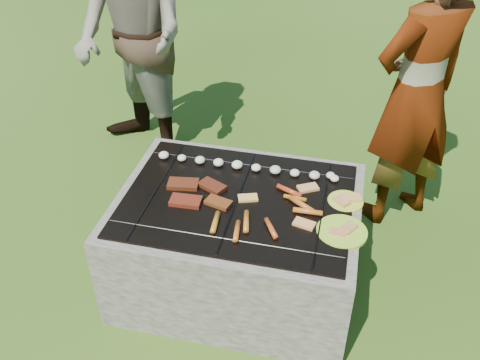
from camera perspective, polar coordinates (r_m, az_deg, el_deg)
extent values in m
plane|color=#224511|center=(3.26, -0.20, -10.47)|extent=(60.00, 60.00, 0.00)
cube|color=#9C968B|center=(3.35, 1.40, -1.96)|extent=(1.30, 0.18, 0.60)
cube|color=#A79E94|center=(2.77, -2.21, -12.23)|extent=(1.30, 0.18, 0.60)
cube|color=#A89F95|center=(3.19, -10.08, -4.95)|extent=(0.18, 0.64, 0.60)
cube|color=#9F988D|center=(3.01, 10.34, -8.16)|extent=(0.18, 0.64, 0.60)
cube|color=black|center=(3.09, -0.21, -7.42)|extent=(0.94, 0.64, 0.48)
sphere|color=#FF5914|center=(2.94, -0.22, -4.33)|extent=(0.10, 0.10, 0.10)
cube|color=black|center=(2.85, -0.23, -2.10)|extent=(1.20, 0.90, 0.01)
cylinder|color=black|center=(2.96, -8.73, -0.76)|extent=(0.01, 0.88, 0.01)
cylinder|color=black|center=(2.85, -0.23, -2.01)|extent=(0.01, 0.88, 0.01)
cylinder|color=black|center=(2.80, 8.78, -3.28)|extent=(0.01, 0.88, 0.01)
cylinder|color=black|center=(2.61, -1.86, -6.25)|extent=(1.18, 0.01, 0.01)
cylinder|color=black|center=(3.10, 1.14, 1.57)|extent=(1.18, 0.01, 0.01)
ellipsoid|color=#F2E4CD|center=(3.18, -8.12, 2.65)|extent=(0.06, 0.06, 0.04)
ellipsoid|color=white|center=(3.15, -6.22, 2.36)|extent=(0.05, 0.05, 0.04)
ellipsoid|color=beige|center=(3.11, -4.28, 2.14)|extent=(0.06, 0.06, 0.04)
ellipsoid|color=white|center=(3.09, -2.31, 1.89)|extent=(0.06, 0.06, 0.04)
ellipsoid|color=white|center=(3.06, -0.30, 1.64)|extent=(0.06, 0.06, 0.04)
ellipsoid|color=#F3EBCE|center=(3.05, 1.74, 1.33)|extent=(0.06, 0.06, 0.04)
ellipsoid|color=beige|center=(3.03, 3.79, 1.09)|extent=(0.06, 0.06, 0.04)
ellipsoid|color=beige|center=(3.02, 5.87, 0.76)|extent=(0.05, 0.05, 0.04)
ellipsoid|color=beige|center=(3.01, 7.96, 0.51)|extent=(0.06, 0.06, 0.04)
ellipsoid|color=beige|center=(3.01, 10.05, 0.17)|extent=(0.05, 0.05, 0.04)
ellipsoid|color=beige|center=(3.03, 9.64, 0.49)|extent=(0.05, 0.05, 0.04)
cube|color=maroon|center=(2.95, -6.09, -0.42)|extent=(0.18, 0.12, 0.02)
cube|color=maroon|center=(2.92, -2.99, -0.64)|extent=(0.17, 0.14, 0.02)
cube|color=#9B341C|center=(2.83, -5.81, -2.24)|extent=(0.17, 0.10, 0.02)
cube|color=#9E481C|center=(2.81, -2.32, -2.40)|extent=(0.15, 0.11, 0.02)
cylinder|color=#BF431F|center=(2.89, 5.27, -1.17)|extent=(0.15, 0.09, 0.03)
cylinder|color=orange|center=(2.85, 5.91, -1.92)|extent=(0.12, 0.03, 0.02)
cylinder|color=orange|center=(2.80, 6.57, -2.59)|extent=(0.15, 0.12, 0.03)
cylinder|color=orange|center=(2.76, 7.25, -3.35)|extent=(0.15, 0.03, 0.03)
cylinder|color=#C47020|center=(2.68, 0.68, -4.47)|extent=(0.06, 0.16, 0.03)
cylinder|color=orange|center=(2.65, 3.34, -5.17)|extent=(0.09, 0.14, 0.03)
cylinder|color=orange|center=(2.68, -2.65, -4.54)|extent=(0.04, 0.15, 0.03)
cylinder|color=orange|center=(2.63, -0.35, -5.50)|extent=(0.05, 0.15, 0.03)
cube|color=#DECC71|center=(2.84, 0.85, -1.92)|extent=(0.12, 0.09, 0.01)
cube|color=#EEB77A|center=(2.70, 6.87, -4.65)|extent=(0.12, 0.09, 0.01)
cube|color=#F6D07E|center=(2.93, 7.26, -0.84)|extent=(0.13, 0.11, 0.01)
cylinder|color=yellow|center=(2.89, 11.17, -2.27)|extent=(0.23, 0.23, 0.01)
cube|color=#F1A97B|center=(2.87, 10.78, -2.22)|extent=(0.10, 0.09, 0.01)
cube|color=#EBC778|center=(2.90, 11.82, -1.86)|extent=(0.11, 0.09, 0.02)
cylinder|color=#DCFF3C|center=(2.70, 10.80, -5.45)|extent=(0.31, 0.31, 0.02)
cube|color=tan|center=(2.68, 10.37, -5.47)|extent=(0.08, 0.06, 0.01)
cube|color=tan|center=(2.71, 11.49, -5.04)|extent=(0.10, 0.11, 0.02)
imported|color=gray|center=(3.40, 18.36, 8.73)|extent=(0.79, 0.76, 1.81)
imported|color=gray|center=(3.95, -11.54, 14.58)|extent=(1.18, 1.14, 1.92)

